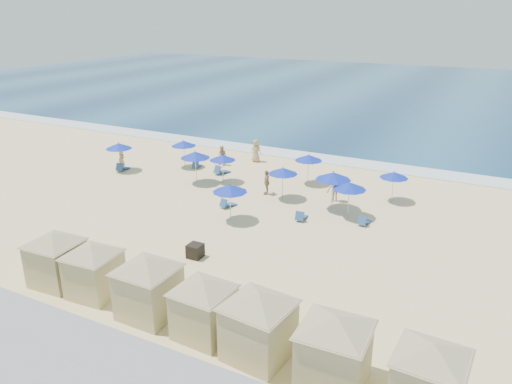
{
  "coord_description": "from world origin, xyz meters",
  "views": [
    {
      "loc": [
        14.52,
        -22.99,
        11.92
      ],
      "look_at": [
        1.02,
        3.0,
        1.14
      ],
      "focal_mm": 35.0,
      "sensor_mm": 36.0,
      "label": 1
    }
  ],
  "objects_px": {
    "cabana_3": "(204,300)",
    "umbrella_4": "(230,188)",
    "umbrella_3": "(223,158)",
    "umbrella_6": "(333,176)",
    "umbrella_1": "(184,143)",
    "beachgoer_4": "(256,151)",
    "cabana_0": "(55,252)",
    "beachgoer_0": "(122,160)",
    "cabana_6": "(430,369)",
    "umbrella_8": "(394,175)",
    "umbrella_9": "(350,186)",
    "beachgoer_2": "(267,182)",
    "cabana_5": "(335,341)",
    "beachgoer_3": "(335,189)",
    "trash_bin": "(195,251)",
    "umbrella_7": "(309,158)",
    "umbrella_0": "(119,146)",
    "umbrella_2": "(195,155)",
    "cabana_4": "(259,316)",
    "umbrella_5": "(283,171)",
    "cabana_1": "(93,263)",
    "beachgoer_1": "(222,156)",
    "cabana_2": "(148,279)"
  },
  "relations": [
    {
      "from": "umbrella_8",
      "to": "cabana_1",
      "type": "bearing_deg",
      "value": -117.17
    },
    {
      "from": "cabana_6",
      "to": "umbrella_7",
      "type": "height_order",
      "value": "cabana_6"
    },
    {
      "from": "umbrella_7",
      "to": "beachgoer_0",
      "type": "distance_m",
      "value": 14.51
    },
    {
      "from": "cabana_4",
      "to": "beachgoer_4",
      "type": "distance_m",
      "value": 24.64
    },
    {
      "from": "beachgoer_0",
      "to": "cabana_6",
      "type": "bearing_deg",
      "value": -16.59
    },
    {
      "from": "trash_bin",
      "to": "umbrella_7",
      "type": "xyz_separation_m",
      "value": [
        0.81,
        13.28,
        1.6
      ]
    },
    {
      "from": "cabana_4",
      "to": "umbrella_3",
      "type": "height_order",
      "value": "cabana_4"
    },
    {
      "from": "umbrella_1",
      "to": "beachgoer_4",
      "type": "distance_m",
      "value": 6.0
    },
    {
      "from": "umbrella_4",
      "to": "umbrella_6",
      "type": "height_order",
      "value": "umbrella_6"
    },
    {
      "from": "umbrella_8",
      "to": "umbrella_4",
      "type": "bearing_deg",
      "value": -135.7
    },
    {
      "from": "umbrella_9",
      "to": "beachgoer_2",
      "type": "relative_size",
      "value": 1.36
    },
    {
      "from": "umbrella_7",
      "to": "umbrella_9",
      "type": "height_order",
      "value": "umbrella_9"
    },
    {
      "from": "cabana_6",
      "to": "cabana_5",
      "type": "bearing_deg",
      "value": -177.06
    },
    {
      "from": "umbrella_7",
      "to": "cabana_0",
      "type": "bearing_deg",
      "value": -105.25
    },
    {
      "from": "cabana_5",
      "to": "umbrella_1",
      "type": "relative_size",
      "value": 2.08
    },
    {
      "from": "umbrella_0",
      "to": "beachgoer_0",
      "type": "xyz_separation_m",
      "value": [
        0.22,
        -0.05,
        -1.13
      ]
    },
    {
      "from": "cabana_3",
      "to": "umbrella_4",
      "type": "relative_size",
      "value": 1.83
    },
    {
      "from": "cabana_5",
      "to": "beachgoer_1",
      "type": "distance_m",
      "value": 25.6
    },
    {
      "from": "cabana_0",
      "to": "umbrella_3",
      "type": "relative_size",
      "value": 2.05
    },
    {
      "from": "umbrella_1",
      "to": "umbrella_6",
      "type": "relative_size",
      "value": 0.88
    },
    {
      "from": "umbrella_5",
      "to": "umbrella_7",
      "type": "bearing_deg",
      "value": 84.3
    },
    {
      "from": "cabana_1",
      "to": "cabana_3",
      "type": "height_order",
      "value": "cabana_3"
    },
    {
      "from": "cabana_3",
      "to": "cabana_2",
      "type": "bearing_deg",
      "value": 178.14
    },
    {
      "from": "cabana_3",
      "to": "umbrella_8",
      "type": "xyz_separation_m",
      "value": [
        3.11,
        17.73,
        0.28
      ]
    },
    {
      "from": "umbrella_7",
      "to": "umbrella_8",
      "type": "relative_size",
      "value": 1.07
    },
    {
      "from": "umbrella_3",
      "to": "umbrella_6",
      "type": "bearing_deg",
      "value": -8.58
    },
    {
      "from": "beachgoer_3",
      "to": "beachgoer_2",
      "type": "bearing_deg",
      "value": 169.87
    },
    {
      "from": "umbrella_2",
      "to": "beachgoer_3",
      "type": "height_order",
      "value": "umbrella_2"
    },
    {
      "from": "beachgoer_1",
      "to": "beachgoer_4",
      "type": "xyz_separation_m",
      "value": [
        1.95,
        2.17,
        0.14
      ]
    },
    {
      "from": "umbrella_3",
      "to": "umbrella_5",
      "type": "height_order",
      "value": "umbrella_5"
    },
    {
      "from": "umbrella_7",
      "to": "umbrella_4",
      "type": "bearing_deg",
      "value": -100.81
    },
    {
      "from": "umbrella_0",
      "to": "umbrella_3",
      "type": "height_order",
      "value": "umbrella_0"
    },
    {
      "from": "cabana_6",
      "to": "cabana_4",
      "type": "bearing_deg",
      "value": -179.64
    },
    {
      "from": "umbrella_1",
      "to": "umbrella_6",
      "type": "distance_m",
      "value": 13.8
    },
    {
      "from": "umbrella_2",
      "to": "umbrella_5",
      "type": "distance_m",
      "value": 6.91
    },
    {
      "from": "cabana_4",
      "to": "cabana_6",
      "type": "height_order",
      "value": "cabana_4"
    },
    {
      "from": "cabana_6",
      "to": "beachgoer_3",
      "type": "distance_m",
      "value": 18.26
    },
    {
      "from": "cabana_1",
      "to": "umbrella_1",
      "type": "distance_m",
      "value": 19.03
    },
    {
      "from": "umbrella_0",
      "to": "umbrella_2",
      "type": "distance_m",
      "value": 6.89
    },
    {
      "from": "cabana_1",
      "to": "umbrella_8",
      "type": "bearing_deg",
      "value": 62.83
    },
    {
      "from": "cabana_2",
      "to": "cabana_6",
      "type": "distance_m",
      "value": 11.04
    },
    {
      "from": "cabana_5",
      "to": "umbrella_9",
      "type": "xyz_separation_m",
      "value": [
        -3.96,
        14.12,
        0.33
      ]
    },
    {
      "from": "cabana_6",
      "to": "cabana_3",
      "type": "bearing_deg",
      "value": 179.17
    },
    {
      "from": "trash_bin",
      "to": "umbrella_8",
      "type": "xyz_separation_m",
      "value": [
        7.04,
        12.54,
        1.47
      ]
    },
    {
      "from": "umbrella_5",
      "to": "beachgoer_0",
      "type": "bearing_deg",
      "value": -178.79
    },
    {
      "from": "cabana_2",
      "to": "umbrella_7",
      "type": "distance_m",
      "value": 18.38
    },
    {
      "from": "umbrella_2",
      "to": "umbrella_8",
      "type": "distance_m",
      "value": 13.8
    },
    {
      "from": "cabana_1",
      "to": "beachgoer_0",
      "type": "bearing_deg",
      "value": 127.98
    },
    {
      "from": "umbrella_1",
      "to": "beachgoer_4",
      "type": "xyz_separation_m",
      "value": [
        4.4,
        3.95,
        -1.01
      ]
    },
    {
      "from": "cabana_4",
      "to": "trash_bin",
      "type": "bearing_deg",
      "value": 139.98
    }
  ]
}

